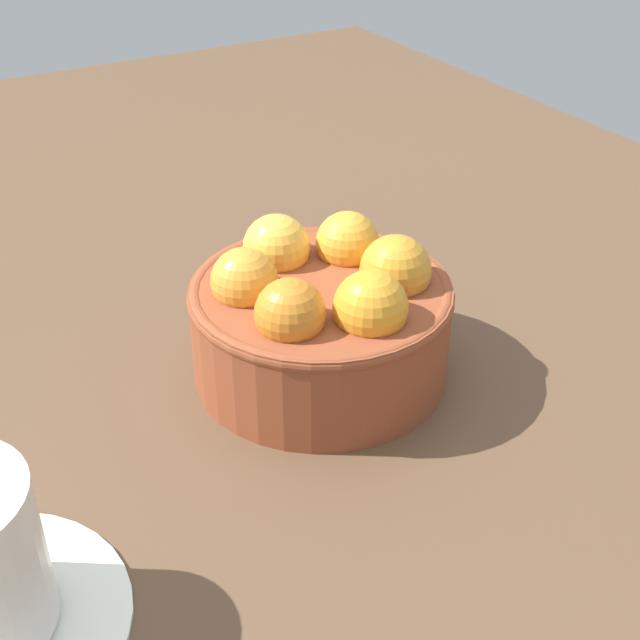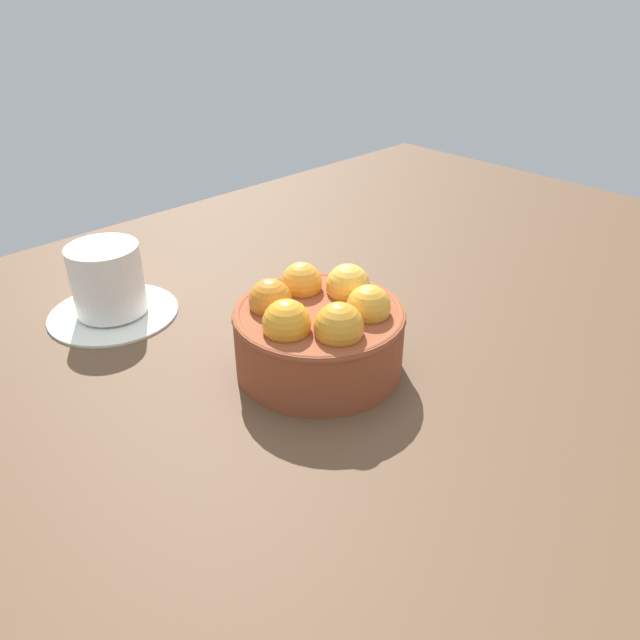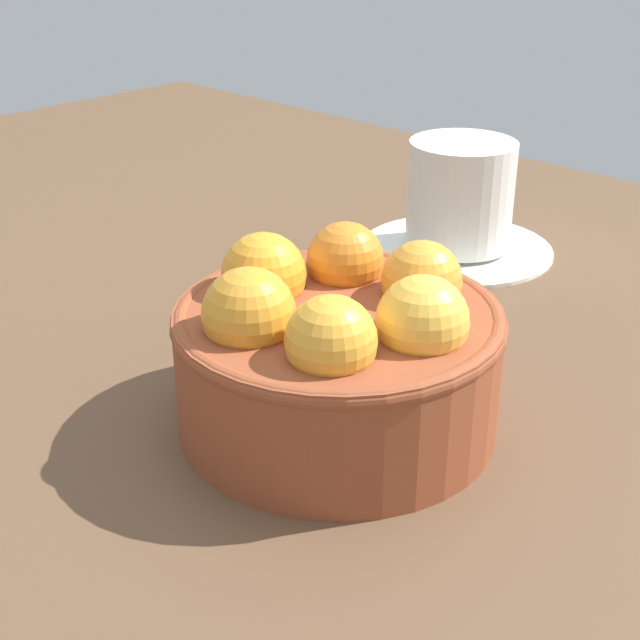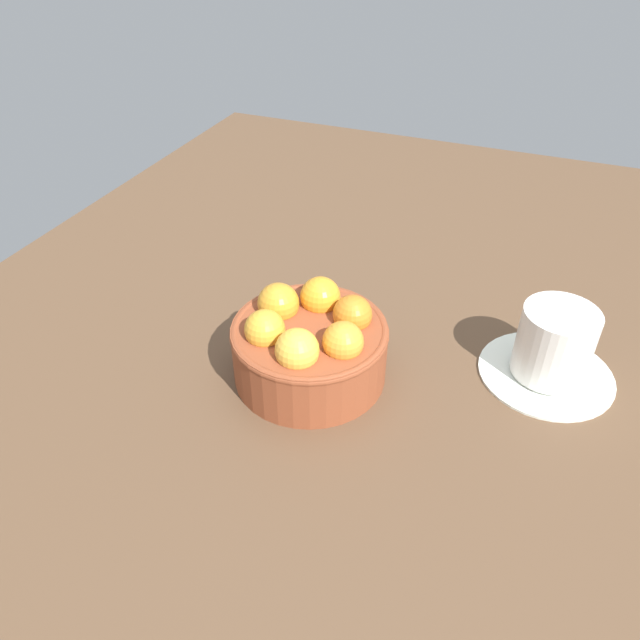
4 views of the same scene
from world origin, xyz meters
TOP-DOWN VIEW (x-y plane):
  - ground_plane at (0.00, 0.00)cm, footprint 148.11×98.42cm
  - terracotta_bowl at (0.02, 0.04)cm, footprint 16.55×16.55cm
  - coffee_cup at (9.55, -23.92)cm, footprint 14.44×14.44cm

SIDE VIEW (x-z plane):
  - ground_plane at x=0.00cm, z-range -4.74..0.00cm
  - coffee_cup at x=9.55cm, z-range -0.57..7.86cm
  - terracotta_bowl at x=0.02cm, z-range -0.42..9.04cm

